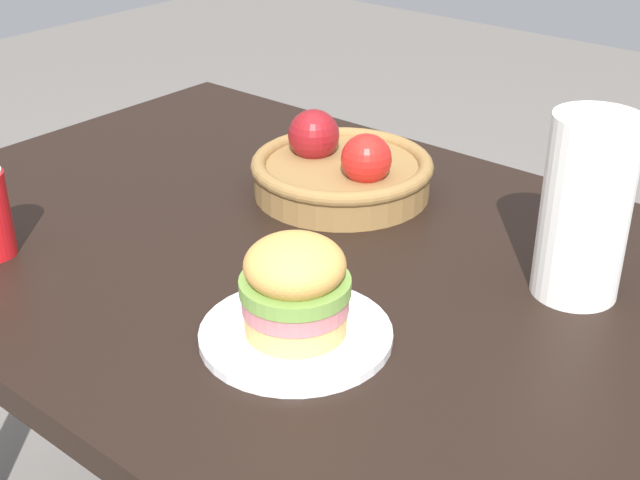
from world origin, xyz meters
The scene contains 5 objects.
dining_table centered at (0.00, 0.00, 0.65)m, with size 1.40×0.90×0.75m.
plate centered at (0.11, -0.18, 0.76)m, with size 0.23×0.23×0.01m, color white.
sandwich centered at (0.11, -0.18, 0.82)m, with size 0.13×0.13×0.12m.
fruit_basket centered at (-0.11, 0.18, 0.79)m, with size 0.29×0.29×0.12m.
paper_towel_roll centered at (0.31, 0.13, 0.87)m, with size 0.11×0.11×0.24m, color white.
Camera 1 is at (0.68, -0.82, 1.34)m, focal length 48.92 mm.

